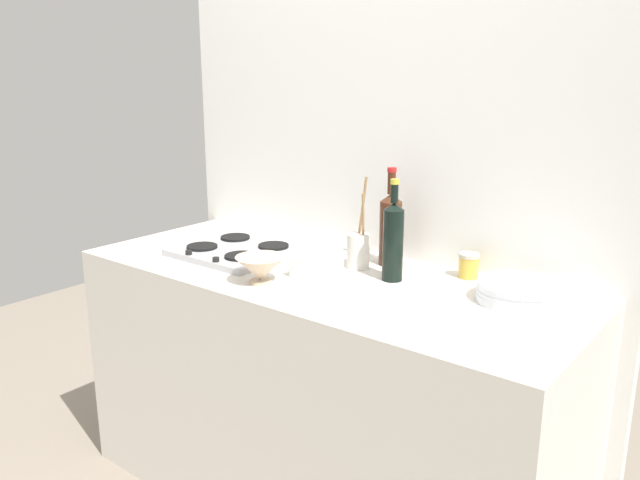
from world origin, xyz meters
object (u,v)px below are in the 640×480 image
at_px(plate_stack, 519,292).
at_px(utensil_crock, 358,250).
at_px(wine_bottle_mid_left, 390,227).
at_px(mixing_bowl, 261,269).
at_px(stovetop_hob, 238,250).
at_px(butter_dish, 317,268).
at_px(condiment_jar_front, 469,265).
at_px(wine_bottle_leftmost, 393,240).

relative_size(plate_stack, utensil_crock, 0.81).
relative_size(wine_bottle_mid_left, mixing_bowl, 2.12).
bearing_deg(mixing_bowl, stovetop_hob, 147.02).
bearing_deg(mixing_bowl, wine_bottle_mid_left, 63.47).
xyz_separation_m(butter_dish, condiment_jar_front, (0.40, 0.32, 0.01)).
distance_m(plate_stack, mixing_bowl, 0.82).
bearing_deg(plate_stack, wine_bottle_mid_left, 170.79).
bearing_deg(plate_stack, butter_dish, -161.89).
bearing_deg(mixing_bowl, wine_bottle_leftmost, 42.43).
xyz_separation_m(plate_stack, wine_bottle_leftmost, (-0.41, -0.06, 0.11)).
relative_size(wine_bottle_mid_left, condiment_jar_front, 4.18).
relative_size(utensil_crock, condiment_jar_front, 3.87).
bearing_deg(utensil_crock, stovetop_hob, -163.74).
height_order(wine_bottle_leftmost, wine_bottle_mid_left, wine_bottle_mid_left).
distance_m(mixing_bowl, butter_dish, 0.19).
height_order(wine_bottle_mid_left, butter_dish, wine_bottle_mid_left).
xyz_separation_m(wine_bottle_mid_left, utensil_crock, (-0.06, -0.10, -0.07)).
distance_m(wine_bottle_mid_left, condiment_jar_front, 0.31).
xyz_separation_m(stovetop_hob, utensil_crock, (0.46, 0.14, 0.05)).
distance_m(plate_stack, butter_dish, 0.65).
height_order(plate_stack, wine_bottle_mid_left, wine_bottle_mid_left).
relative_size(plate_stack, butter_dish, 1.63).
xyz_separation_m(stovetop_hob, wine_bottle_leftmost, (0.63, 0.09, 0.12)).
bearing_deg(stovetop_hob, butter_dish, -6.36).
relative_size(plate_stack, wine_bottle_mid_left, 0.75).
relative_size(plate_stack, wine_bottle_leftmost, 0.77).
bearing_deg(wine_bottle_mid_left, butter_dish, -110.61).
relative_size(stovetop_hob, mixing_bowl, 2.49).
relative_size(stovetop_hob, butter_dish, 2.57).
relative_size(wine_bottle_leftmost, wine_bottle_mid_left, 0.97).
distance_m(plate_stack, condiment_jar_front, 0.25).
bearing_deg(stovetop_hob, utensil_crock, 16.26).
height_order(plate_stack, wine_bottle_leftmost, wine_bottle_leftmost).
bearing_deg(utensil_crock, butter_dish, -103.31).
xyz_separation_m(plate_stack, butter_dish, (-0.62, -0.20, 0.01)).
relative_size(wine_bottle_leftmost, mixing_bowl, 2.05).
bearing_deg(butter_dish, stovetop_hob, 173.64).
bearing_deg(wine_bottle_leftmost, wine_bottle_mid_left, 125.02).
xyz_separation_m(mixing_bowl, utensil_crock, (0.16, 0.34, 0.02)).
distance_m(plate_stack, utensil_crock, 0.58).
height_order(stovetop_hob, plate_stack, plate_stack).
xyz_separation_m(plate_stack, wine_bottle_mid_left, (-0.51, 0.08, 0.11)).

